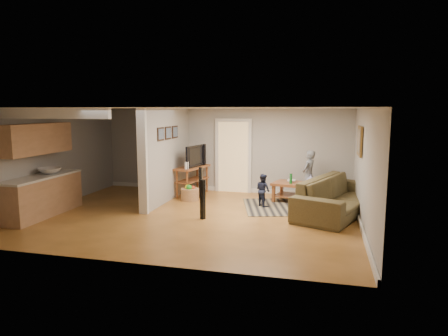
% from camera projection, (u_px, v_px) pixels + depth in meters
% --- Properties ---
extents(ground, '(7.50, 7.50, 0.00)m').
position_uv_depth(ground, '(193.00, 216.00, 9.34)').
color(ground, brown).
rests_on(ground, ground).
extents(room_shell, '(7.54, 6.02, 2.52)m').
position_uv_depth(room_shell, '(157.00, 151.00, 9.79)').
color(room_shell, '#B0ADA9').
rests_on(room_shell, ground).
extents(area_rug, '(2.96, 2.47, 0.01)m').
position_uv_depth(area_rug, '(295.00, 207.00, 10.19)').
color(area_rug, black).
rests_on(area_rug, ground).
extents(sofa, '(2.15, 3.18, 0.87)m').
position_uv_depth(sofa, '(337.00, 214.00, 9.52)').
color(sofa, '#4A3F25').
rests_on(sofa, ground).
extents(coffee_table, '(1.48, 1.08, 0.79)m').
position_uv_depth(coffee_table, '(299.00, 187.00, 10.64)').
color(coffee_table, brown).
rests_on(coffee_table, ground).
extents(tv_console, '(0.76, 1.41, 1.15)m').
position_uv_depth(tv_console, '(193.00, 169.00, 11.50)').
color(tv_console, brown).
rests_on(tv_console, ground).
extents(speaker_left, '(0.12, 0.12, 0.91)m').
position_uv_depth(speaker_left, '(203.00, 199.00, 9.01)').
color(speaker_left, black).
rests_on(speaker_left, ground).
extents(speaker_right, '(0.09, 0.09, 0.87)m').
position_uv_depth(speaker_right, '(201.00, 183.00, 11.16)').
color(speaker_right, black).
rests_on(speaker_right, ground).
extents(toy_basket, '(0.50, 0.50, 0.45)m').
position_uv_depth(toy_basket, '(190.00, 194.00, 10.93)').
color(toy_basket, olive).
rests_on(toy_basket, ground).
extents(child, '(0.51, 0.59, 1.38)m').
position_uv_depth(child, '(308.00, 200.00, 10.95)').
color(child, slate).
rests_on(child, ground).
extents(toddler, '(0.52, 0.51, 0.84)m').
position_uv_depth(toddler, '(263.00, 206.00, 10.28)').
color(toddler, '#1B2038').
rests_on(toddler, ground).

